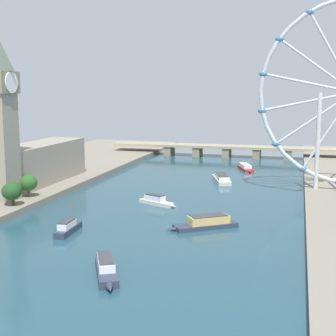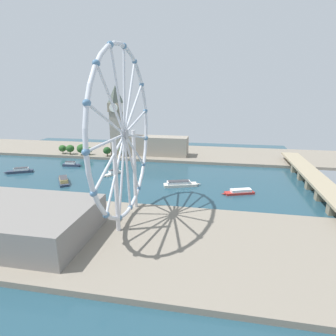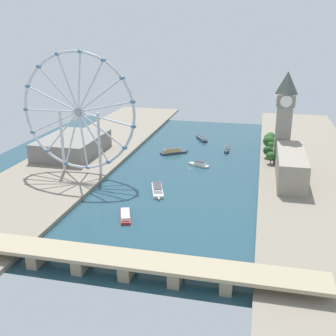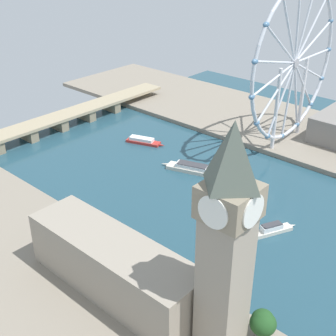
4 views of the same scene
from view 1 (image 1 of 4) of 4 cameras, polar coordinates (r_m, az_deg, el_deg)
ground_plane at (r=243.91m, az=0.72°, el=-4.31°), size 386.05×386.05×0.00m
parliament_block at (r=295.00m, az=-14.79°, el=0.59°), size 22.00×77.17×22.75m
river_bridge at (r=416.50m, az=6.88°, el=2.26°), size 198.05×17.96×9.74m
tour_boat_0 at (r=243.73m, az=-1.37°, el=-3.84°), size 22.19×12.80×5.10m
tour_boat_1 at (r=155.23m, az=-7.21°, el=-11.59°), size 15.91×26.45×5.35m
tour_boat_2 at (r=204.23m, az=4.50°, el=-6.39°), size 28.35×21.81×5.38m
tour_boat_3 at (r=305.55m, az=6.27°, el=-1.20°), size 16.25×33.18×4.95m
tour_boat_4 at (r=352.37m, az=9.05°, el=0.07°), size 13.97×27.14×4.02m
tour_boat_5 at (r=200.96m, az=-11.56°, el=-6.83°), size 5.61×21.74×5.50m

